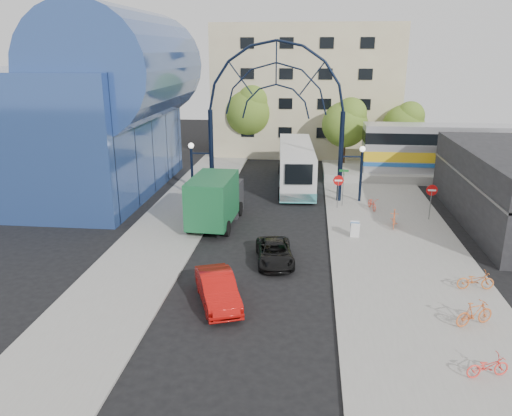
# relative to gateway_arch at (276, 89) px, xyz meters

# --- Properties ---
(ground) EXTENTS (120.00, 120.00, 0.00)m
(ground) POSITION_rel_gateway_arch_xyz_m (0.00, -14.00, -8.56)
(ground) COLOR black
(ground) RESTS_ON ground
(sidewalk_east) EXTENTS (8.00, 56.00, 0.12)m
(sidewalk_east) POSITION_rel_gateway_arch_xyz_m (8.00, -10.00, -8.50)
(sidewalk_east) COLOR gray
(sidewalk_east) RESTS_ON ground
(plaza_west) EXTENTS (5.00, 50.00, 0.12)m
(plaza_west) POSITION_rel_gateway_arch_xyz_m (-6.50, -8.00, -8.50)
(plaza_west) COLOR gray
(plaza_west) RESTS_ON ground
(gateway_arch) EXTENTS (13.64, 0.44, 12.10)m
(gateway_arch) POSITION_rel_gateway_arch_xyz_m (0.00, 0.00, 0.00)
(gateway_arch) COLOR black
(gateway_arch) RESTS_ON ground
(stop_sign) EXTENTS (0.80, 0.07, 2.50)m
(stop_sign) POSITION_rel_gateway_arch_xyz_m (4.80, -2.00, -6.56)
(stop_sign) COLOR slate
(stop_sign) RESTS_ON sidewalk_east
(do_not_enter_sign) EXTENTS (0.76, 0.07, 2.48)m
(do_not_enter_sign) POSITION_rel_gateway_arch_xyz_m (11.00, -4.00, -6.58)
(do_not_enter_sign) COLOR slate
(do_not_enter_sign) RESTS_ON sidewalk_east
(street_name_sign) EXTENTS (0.70, 0.70, 2.80)m
(street_name_sign) POSITION_rel_gateway_arch_xyz_m (5.20, -1.40, -6.43)
(street_name_sign) COLOR slate
(street_name_sign) RESTS_ON sidewalk_east
(sandwich_board) EXTENTS (0.55, 0.61, 0.99)m
(sandwich_board) POSITION_rel_gateway_arch_xyz_m (5.60, -8.02, -7.81)
(sandwich_board) COLOR white
(sandwich_board) RESTS_ON sidewalk_east
(transit_hall) EXTENTS (16.50, 18.00, 14.50)m
(transit_hall) POSITION_rel_gateway_arch_xyz_m (-15.30, 1.00, -1.86)
(transit_hall) COLOR #2C4888
(transit_hall) RESTS_ON ground
(commercial_block_east) EXTENTS (6.00, 16.00, 5.00)m
(commercial_block_east) POSITION_rel_gateway_arch_xyz_m (16.00, -4.00, -6.06)
(commercial_block_east) COLOR black
(commercial_block_east) RESTS_ON ground
(apartment_block) EXTENTS (20.00, 12.10, 14.00)m
(apartment_block) POSITION_rel_gateway_arch_xyz_m (2.00, 20.97, -1.55)
(apartment_block) COLOR tan
(apartment_block) RESTS_ON ground
(train_platform) EXTENTS (32.00, 5.00, 0.80)m
(train_platform) POSITION_rel_gateway_arch_xyz_m (20.00, 8.00, -8.16)
(train_platform) COLOR gray
(train_platform) RESTS_ON ground
(train_car) EXTENTS (25.10, 3.05, 4.20)m
(train_car) POSITION_rel_gateway_arch_xyz_m (20.00, 8.00, -5.66)
(train_car) COLOR #B7B7BC
(train_car) RESTS_ON train_platform
(tree_north_a) EXTENTS (4.48, 4.48, 7.00)m
(tree_north_a) POSITION_rel_gateway_arch_xyz_m (6.12, 11.93, -3.95)
(tree_north_a) COLOR #382314
(tree_north_a) RESTS_ON ground
(tree_north_b) EXTENTS (5.12, 5.12, 8.00)m
(tree_north_b) POSITION_rel_gateway_arch_xyz_m (-3.88, 15.93, -3.29)
(tree_north_b) COLOR #382314
(tree_north_b) RESTS_ON ground
(tree_north_c) EXTENTS (4.16, 4.16, 6.50)m
(tree_north_c) POSITION_rel_gateway_arch_xyz_m (12.12, 13.93, -4.28)
(tree_north_c) COLOR #382314
(tree_north_c) RESTS_ON ground
(city_bus) EXTENTS (3.62, 12.86, 3.49)m
(city_bus) POSITION_rel_gateway_arch_xyz_m (1.49, 4.77, -6.73)
(city_bus) COLOR silver
(city_bus) RESTS_ON ground
(green_truck) EXTENTS (3.00, 7.08, 3.51)m
(green_truck) POSITION_rel_gateway_arch_xyz_m (-3.53, -6.14, -6.80)
(green_truck) COLOR black
(green_truck) RESTS_ON ground
(black_suv) EXTENTS (2.57, 4.47, 1.17)m
(black_suv) POSITION_rel_gateway_arch_xyz_m (0.87, -12.20, -7.97)
(black_suv) COLOR black
(black_suv) RESTS_ON ground
(red_sedan) EXTENTS (3.02, 4.70, 1.46)m
(red_sedan) POSITION_rel_gateway_arch_xyz_m (-1.43, -17.19, -7.82)
(red_sedan) COLOR #B00E0A
(red_sedan) RESTS_ON ground
(bike_near_a) EXTENTS (0.91, 1.78, 0.89)m
(bike_near_a) POSITION_rel_gateway_arch_xyz_m (7.34, -2.05, -7.99)
(bike_near_a) COLOR #E3432D
(bike_near_a) RESTS_ON sidewalk_east
(bike_near_b) EXTENTS (0.82, 1.91, 1.11)m
(bike_near_b) POSITION_rel_gateway_arch_xyz_m (8.34, -5.77, -7.88)
(bike_near_b) COLOR orange
(bike_near_b) RESTS_ON sidewalk_east
(bike_far_a) EXTENTS (1.85, 0.78, 0.95)m
(bike_far_a) POSITION_rel_gateway_arch_xyz_m (10.90, -14.63, -7.96)
(bike_far_a) COLOR #CF6829
(bike_far_a) RESTS_ON sidewalk_east
(bike_far_b) EXTENTS (1.89, 1.22, 1.10)m
(bike_far_b) POSITION_rel_gateway_arch_xyz_m (9.80, -18.13, -7.88)
(bike_far_b) COLOR #CB5D28
(bike_far_b) RESTS_ON sidewalk_east
(bike_far_c) EXTENTS (1.71, 0.97, 0.85)m
(bike_far_c) POSITION_rel_gateway_arch_xyz_m (9.20, -21.73, -8.01)
(bike_far_c) COLOR #FD3C32
(bike_far_c) RESTS_ON sidewalk_east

